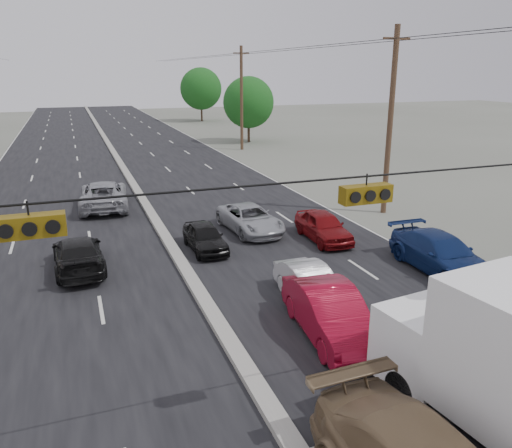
{
  "coord_description": "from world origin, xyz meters",
  "views": [
    {
      "loc": [
        -3.77,
        -8.1,
        7.76
      ],
      "look_at": [
        2.45,
        8.73,
        2.2
      ],
      "focal_mm": 35.0,
      "sensor_mm": 36.0,
      "label": 1
    }
  ],
  "objects_px": {
    "utility_pole_right_b": "(390,121)",
    "oncoming_near": "(78,254)",
    "oncoming_far": "(104,195)",
    "tree_right_mid": "(249,102)",
    "red_sedan": "(330,313)",
    "utility_pole_right_c": "(242,98)",
    "queue_car_d": "(441,254)",
    "queue_car_a": "(205,237)",
    "queue_car_b": "(311,285)",
    "tree_right_far": "(201,89)",
    "queue_car_c": "(250,219)",
    "queue_car_e": "(323,226)"
  },
  "relations": [
    {
      "from": "utility_pole_right_c",
      "to": "queue_car_d",
      "type": "relative_size",
      "value": 1.96
    },
    {
      "from": "queue_car_b",
      "to": "red_sedan",
      "type": "bearing_deg",
      "value": -101.68
    },
    {
      "from": "red_sedan",
      "to": "oncoming_near",
      "type": "height_order",
      "value": "red_sedan"
    },
    {
      "from": "queue_car_a",
      "to": "queue_car_e",
      "type": "xyz_separation_m",
      "value": [
        5.6,
        -0.61,
        0.07
      ]
    },
    {
      "from": "oncoming_far",
      "to": "queue_car_c",
      "type": "bearing_deg",
      "value": 136.8
    },
    {
      "from": "tree_right_far",
      "to": "tree_right_mid",
      "type": "bearing_deg",
      "value": -92.29
    },
    {
      "from": "utility_pole_right_b",
      "to": "tree_right_far",
      "type": "relative_size",
      "value": 1.23
    },
    {
      "from": "tree_right_mid",
      "to": "queue_car_d",
      "type": "distance_m",
      "value": 38.74
    },
    {
      "from": "queue_car_e",
      "to": "oncoming_far",
      "type": "distance_m",
      "value": 13.4
    },
    {
      "from": "utility_pole_right_b",
      "to": "queue_car_d",
      "type": "height_order",
      "value": "utility_pole_right_b"
    },
    {
      "from": "utility_pole_right_b",
      "to": "oncoming_near",
      "type": "height_order",
      "value": "utility_pole_right_b"
    },
    {
      "from": "tree_right_far",
      "to": "queue_car_c",
      "type": "height_order",
      "value": "tree_right_far"
    },
    {
      "from": "queue_car_a",
      "to": "queue_car_b",
      "type": "height_order",
      "value": "queue_car_b"
    },
    {
      "from": "queue_car_c",
      "to": "oncoming_far",
      "type": "height_order",
      "value": "oncoming_far"
    },
    {
      "from": "utility_pole_right_c",
      "to": "queue_car_e",
      "type": "height_order",
      "value": "utility_pole_right_c"
    },
    {
      "from": "tree_right_far",
      "to": "red_sedan",
      "type": "relative_size",
      "value": 1.75
    },
    {
      "from": "utility_pole_right_b",
      "to": "queue_car_e",
      "type": "height_order",
      "value": "utility_pole_right_b"
    },
    {
      "from": "tree_right_far",
      "to": "oncoming_far",
      "type": "distance_m",
      "value": 52.02
    },
    {
      "from": "utility_pole_right_c",
      "to": "red_sedan",
      "type": "xyz_separation_m",
      "value": [
        -9.5,
        -36.23,
        -4.34
      ]
    },
    {
      "from": "utility_pole_right_c",
      "to": "queue_car_e",
      "type": "relative_size",
      "value": 2.5
    },
    {
      "from": "queue_car_c",
      "to": "oncoming_far",
      "type": "relative_size",
      "value": 0.82
    },
    {
      "from": "queue_car_b",
      "to": "queue_car_d",
      "type": "bearing_deg",
      "value": 7.12
    },
    {
      "from": "red_sedan",
      "to": "oncoming_near",
      "type": "xyz_separation_m",
      "value": [
        -6.97,
        8.22,
        -0.1
      ]
    },
    {
      "from": "tree_right_mid",
      "to": "queue_car_e",
      "type": "bearing_deg",
      "value": -103.57
    },
    {
      "from": "queue_car_b",
      "to": "oncoming_near",
      "type": "distance_m",
      "value": 9.51
    },
    {
      "from": "red_sedan",
      "to": "oncoming_far",
      "type": "distance_m",
      "value": 18.5
    },
    {
      "from": "queue_car_e",
      "to": "tree_right_mid",
      "type": "bearing_deg",
      "value": 78.82
    },
    {
      "from": "tree_right_far",
      "to": "queue_car_a",
      "type": "bearing_deg",
      "value": -104.24
    },
    {
      "from": "red_sedan",
      "to": "queue_car_d",
      "type": "relative_size",
      "value": 0.92
    },
    {
      "from": "utility_pole_right_c",
      "to": "tree_right_mid",
      "type": "distance_m",
      "value": 5.64
    },
    {
      "from": "utility_pole_right_c",
      "to": "queue_car_c",
      "type": "bearing_deg",
      "value": -107.9
    },
    {
      "from": "tree_right_mid",
      "to": "queue_car_a",
      "type": "distance_m",
      "value": 35.46
    },
    {
      "from": "red_sedan",
      "to": "queue_car_c",
      "type": "distance_m",
      "value": 10.63
    },
    {
      "from": "oncoming_near",
      "to": "oncoming_far",
      "type": "distance_m",
      "value": 9.65
    },
    {
      "from": "utility_pole_right_b",
      "to": "oncoming_far",
      "type": "height_order",
      "value": "utility_pole_right_b"
    },
    {
      "from": "red_sedan",
      "to": "queue_car_e",
      "type": "height_order",
      "value": "red_sedan"
    },
    {
      "from": "tree_right_mid",
      "to": "oncoming_far",
      "type": "distance_m",
      "value": 29.41
    },
    {
      "from": "utility_pole_right_b",
      "to": "tree_right_mid",
      "type": "xyz_separation_m",
      "value": [
        2.5,
        30.0,
        -0.77
      ]
    },
    {
      "from": "utility_pole_right_c",
      "to": "red_sedan",
      "type": "height_order",
      "value": "utility_pole_right_c"
    },
    {
      "from": "red_sedan",
      "to": "queue_car_c",
      "type": "height_order",
      "value": "red_sedan"
    },
    {
      "from": "utility_pole_right_c",
      "to": "queue_car_d",
      "type": "xyz_separation_m",
      "value": [
        -2.9,
        -33.2,
        -4.37
      ]
    },
    {
      "from": "utility_pole_right_b",
      "to": "oncoming_near",
      "type": "bearing_deg",
      "value": -169.63
    },
    {
      "from": "tree_right_far",
      "to": "utility_pole_right_b",
      "type": "bearing_deg",
      "value": -93.64
    },
    {
      "from": "utility_pole_right_c",
      "to": "tree_right_far",
      "type": "height_order",
      "value": "utility_pole_right_c"
    },
    {
      "from": "queue_car_a",
      "to": "oncoming_near",
      "type": "xyz_separation_m",
      "value": [
        -5.37,
        -0.47,
        0.06
      ]
    },
    {
      "from": "queue_car_b",
      "to": "queue_car_c",
      "type": "height_order",
      "value": "queue_car_c"
    },
    {
      "from": "utility_pole_right_b",
      "to": "queue_car_b",
      "type": "xyz_separation_m",
      "value": [
        -9.0,
        -8.91,
        -4.48
      ]
    },
    {
      "from": "queue_car_d",
      "to": "tree_right_far",
      "type": "bearing_deg",
      "value": 85.8
    },
    {
      "from": "utility_pole_right_c",
      "to": "queue_car_d",
      "type": "height_order",
      "value": "utility_pole_right_c"
    },
    {
      "from": "utility_pole_right_b",
      "to": "tree_right_mid",
      "type": "height_order",
      "value": "utility_pole_right_b"
    }
  ]
}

